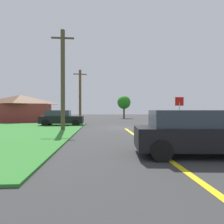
{
  "coord_description": "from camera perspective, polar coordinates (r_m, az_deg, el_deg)",
  "views": [
    {
      "loc": [
        -2.25,
        -18.19,
        1.62
      ],
      "look_at": [
        -0.99,
        2.22,
        1.44
      ],
      "focal_mm": 31.58,
      "sensor_mm": 36.0,
      "label": 1
    }
  ],
  "objects": [
    {
      "name": "oak_tree_left",
      "position": [
        39.77,
        3.49,
        2.77
      ],
      "size": [
        2.67,
        2.67,
        4.56
      ],
      "color": "brown",
      "rests_on": "ground"
    },
    {
      "name": "parked_car_near_building",
      "position": [
        21.28,
        -14.56,
        -1.72
      ],
      "size": [
        4.44,
        1.94,
        1.62
      ],
      "rotation": [
        0.0,
        0.0,
        0.0
      ],
      "color": "black",
      "rests_on": "ground"
    },
    {
      "name": "utility_pole_near",
      "position": [
        16.43,
        -14.05,
        9.21
      ],
      "size": [
        1.8,
        0.34,
        8.04
      ],
      "color": "brown",
      "rests_on": "ground"
    },
    {
      "name": "stop_sign",
      "position": [
        18.76,
        18.92,
        1.6
      ],
      "size": [
        0.78,
        0.07,
        2.81
      ],
      "rotation": [
        0.0,
        0.0,
        3.15
      ],
      "color": "#9EA0A8",
      "rests_on": "ground"
    },
    {
      "name": "car_behind_on_main_road",
      "position": [
        7.66,
        23.18,
        -5.63
      ],
      "size": [
        4.66,
        2.34,
        1.62
      ],
      "rotation": [
        0.0,
        0.0,
        -0.09
      ],
      "color": "black",
      "rests_on": "ground"
    },
    {
      "name": "car_on_crossroad",
      "position": [
        24.34,
        24.58,
        -1.47
      ],
      "size": [
        1.97,
        4.55,
        1.62
      ],
      "rotation": [
        0.0,
        0.0,
        1.56
      ],
      "color": "black",
      "rests_on": "ground"
    },
    {
      "name": "lane_stripe_center",
      "position": [
        10.56,
        8.92,
        -8.29
      ],
      "size": [
        0.2,
        14.0,
        0.01
      ],
      "primitive_type": "cube",
      "color": "yellow",
      "rests_on": "ground"
    },
    {
      "name": "barn",
      "position": [
        30.27,
        -25.05,
        0.95
      ],
      "size": [
        8.52,
        6.36,
        3.78
      ],
      "color": "maroon",
      "rests_on": "ground"
    },
    {
      "name": "ground_plane",
      "position": [
        18.4,
        3.53,
        -4.55
      ],
      "size": [
        120.0,
        120.0,
        0.0
      ],
      "primitive_type": "plane",
      "color": "#343434"
    },
    {
      "name": "utility_pole_mid",
      "position": [
        27.43,
        -9.22,
        4.76
      ],
      "size": [
        1.79,
        0.49,
        7.15
      ],
      "color": "brown",
      "rests_on": "ground"
    }
  ]
}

